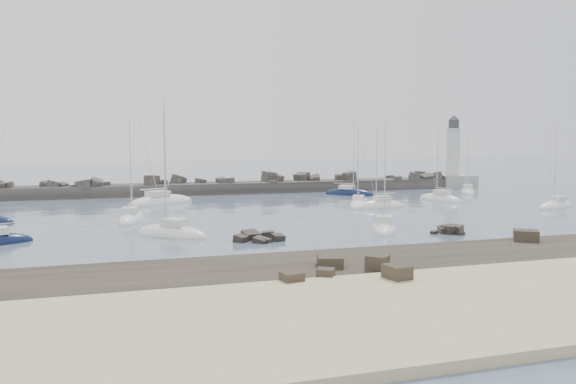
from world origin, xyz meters
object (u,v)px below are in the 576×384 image
object	(u,v)px
sailboat_7	(384,229)
sailboat_12	(467,192)
sailboat_4	(161,203)
sailboat_8	(349,194)
sailboat_11	(556,206)
sailboat_9	(380,207)
sailboat_5	(172,234)
sailboat_6	(358,205)
sailboat_3	(131,219)
sailboat_10	(440,199)
lighthouse	(452,171)

from	to	relation	value
sailboat_7	sailboat_12	distance (m)	45.52
sailboat_4	sailboat_7	world-z (taller)	sailboat_4
sailboat_8	sailboat_11	world-z (taller)	sailboat_8
sailboat_4	sailboat_9	xyz separation A→B (m)	(27.61, -13.79, 0.00)
sailboat_7	sailboat_9	distance (m)	19.58
sailboat_5	sailboat_6	xyz separation A→B (m)	(26.74, 16.84, -0.01)
sailboat_4	sailboat_3	bearing A→B (deg)	-105.55
sailboat_6	sailboat_8	distance (m)	16.78
sailboat_5	sailboat_10	distance (m)	46.37
sailboat_7	sailboat_8	xyz separation A→B (m)	(11.80, 35.76, -0.00)
sailboat_4	sailboat_9	world-z (taller)	sailboat_4
sailboat_5	sailboat_11	world-z (taller)	sailboat_5
sailboat_3	sailboat_5	size ratio (longest dim) A/B	0.97
lighthouse	sailboat_10	size ratio (longest dim) A/B	1.17
lighthouse	sailboat_12	distance (m)	14.27
sailboat_3	sailboat_12	size ratio (longest dim) A/B	1.07
sailboat_5	sailboat_8	size ratio (longest dim) A/B	0.95
sailboat_4	sailboat_9	bearing A→B (deg)	-26.55
sailboat_5	sailboat_11	xyz separation A→B (m)	(51.59, 7.73, -0.01)
sailboat_10	sailboat_8	bearing A→B (deg)	127.10
lighthouse	sailboat_6	size ratio (longest dim) A/B	1.26
sailboat_11	sailboat_9	bearing A→B (deg)	163.14
sailboat_8	sailboat_5	bearing A→B (deg)	-134.70
lighthouse	sailboat_7	xyz separation A→B (m)	(-37.69, -45.01, -2.96)
sailboat_3	sailboat_11	bearing A→B (deg)	-4.04
sailboat_6	sailboat_12	size ratio (longest dim) A/B	1.01
lighthouse	sailboat_5	size ratio (longest dim) A/B	1.15
sailboat_10	sailboat_12	bearing A→B (deg)	38.78
sailboat_3	sailboat_8	bearing A→B (deg)	30.55
sailboat_4	sailboat_7	distance (m)	36.88
sailboat_6	sailboat_7	xyz separation A→B (m)	(-6.22, -19.93, 0.00)
sailboat_4	sailboat_12	xyz separation A→B (m)	(51.40, 0.70, -0.00)
lighthouse	sailboat_11	size ratio (longest dim) A/B	1.21
sailboat_6	sailboat_7	world-z (taller)	sailboat_7
sailboat_3	sailboat_4	xyz separation A→B (m)	(4.67, 16.78, 0.00)
sailboat_9	sailboat_8	bearing A→B (deg)	79.33
sailboat_3	sailboat_9	world-z (taller)	sailboat_3
sailboat_5	sailboat_7	bearing A→B (deg)	-8.57
sailboat_7	sailboat_12	bearing A→B (deg)	45.00
sailboat_3	sailboat_10	size ratio (longest dim) A/B	0.98
sailboat_5	sailboat_8	xyz separation A→B (m)	(32.33, 32.67, -0.01)
lighthouse	sailboat_10	world-z (taller)	lighthouse
sailboat_6	sailboat_9	world-z (taller)	sailboat_6
sailboat_5	sailboat_12	size ratio (longest dim) A/B	1.11
sailboat_8	sailboat_3	bearing A→B (deg)	-149.45
sailboat_9	sailboat_12	xyz separation A→B (m)	(23.79, 14.49, -0.01)
sailboat_8	sailboat_10	size ratio (longest dim) A/B	1.07
sailboat_5	sailboat_10	bearing A→B (deg)	25.90
sailboat_8	sailboat_10	xyz separation A→B (m)	(9.39, -12.42, 0.01)
sailboat_7	sailboat_12	size ratio (longest dim) A/B	1.04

